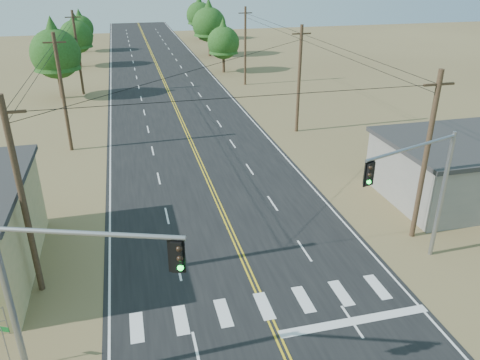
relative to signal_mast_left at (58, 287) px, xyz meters
name	(u,v)px	position (x,y,z in m)	size (l,w,h in m)	color
road	(193,147)	(8.29, 25.08, -5.02)	(15.00, 200.00, 0.02)	black
utility_pole_left_near	(22,199)	(-2.21, 7.08, 0.09)	(1.80, 0.30, 10.00)	#4C3826
utility_pole_left_mid	(63,93)	(-2.21, 27.08, 0.09)	(1.80, 0.30, 10.00)	#4C3826
utility_pole_left_far	(78,53)	(-2.21, 47.08, 0.09)	(1.80, 0.30, 10.00)	#4C3826
utility_pole_right_near	(426,157)	(18.79, 7.08, 0.09)	(1.80, 0.30, 10.00)	#4C3826
utility_pole_right_mid	(299,79)	(18.79, 27.08, 0.09)	(1.80, 0.30, 10.00)	#4C3826
utility_pole_right_far	(245,46)	(18.79, 47.08, 0.09)	(1.80, 0.30, 10.00)	#4C3826
signal_mast_left	(58,287)	(0.00, 0.00, 0.00)	(6.15, 2.40, 7.40)	gray
signal_mast_right	(423,182)	(16.94, 4.49, -0.08)	(6.05, 2.28, 7.28)	gray
street_sign	(5,341)	(-2.71, 1.88, -3.54)	(0.61, 0.30, 2.22)	gray
tree_left_near	(55,49)	(-4.60, 45.77, 0.85)	(5.77, 5.77, 9.61)	#3F2D1E
tree_left_mid	(76,33)	(-3.62, 65.21, 0.10)	(5.03, 5.03, 8.38)	#3F2D1E
tree_left_far	(80,25)	(-3.82, 79.65, -0.36)	(4.58, 4.58, 7.64)	#3F2D1E
tree_right_near	(223,39)	(17.69, 55.60, -0.23)	(4.71, 4.71, 7.84)	#3F2D1E
tree_right_mid	(209,21)	(18.19, 69.63, 0.90)	(5.82, 5.82, 9.70)	#3F2D1E
tree_right_far	(199,12)	(19.81, 89.49, 0.54)	(5.46, 5.46, 9.10)	#3F2D1E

